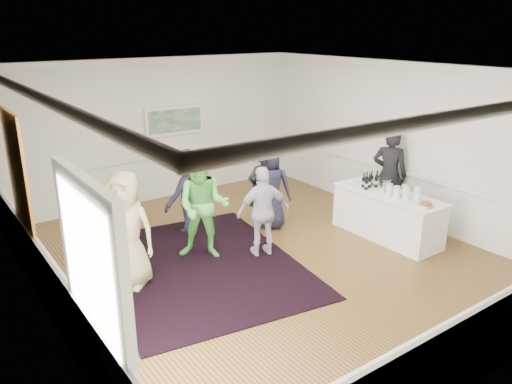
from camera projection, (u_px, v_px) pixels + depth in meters
floor at (262, 258)px, 8.69m from camera, size 8.00×8.00×0.00m
ceiling at (263, 70)px, 7.67m from camera, size 7.00×8.00×0.02m
wall_left at (38, 214)px, 6.25m from camera, size 0.02×8.00×3.20m
wall_right at (402, 142)px, 10.11m from camera, size 0.02×8.00×3.20m
wall_back at (158, 130)px, 11.27m from camera, size 7.00×0.02×3.20m
wall_front at (494, 257)px, 5.10m from camera, size 7.00×0.02×3.20m
wainscoting at (262, 231)px, 8.53m from camera, size 7.00×8.00×1.00m
mirror at (18, 174)px, 7.22m from camera, size 0.05×1.25×1.85m
doorway at (93, 287)px, 4.88m from camera, size 0.10×1.78×2.56m
landscape_painting at (175, 121)px, 11.39m from camera, size 1.44×0.06×0.66m
area_rug at (200, 265)px, 8.39m from camera, size 3.62×4.43×0.02m
serving_table at (387, 215)px, 9.43m from camera, size 0.82×2.16×0.87m
bartender at (389, 175)px, 10.15m from camera, size 0.75×0.84×1.92m
guest_tan at (126, 230)px, 7.50m from camera, size 1.05×1.06×1.85m
guest_green at (203, 206)px, 8.46m from camera, size 1.15×1.12×1.87m
guest_lilac at (263, 212)px, 8.58m from camera, size 1.01×0.64×1.60m
guest_dark_a at (187, 191)px, 9.58m from camera, size 1.19×0.88×1.64m
guest_dark_b at (262, 189)px, 9.70m from camera, size 0.63×0.45×1.63m
guest_navy at (270, 187)px, 9.78m from camera, size 0.94×0.95×1.66m
wine_bottles at (370, 179)px, 9.61m from camera, size 0.45×0.21×0.31m
juice_pitchers at (403, 192)px, 9.01m from camera, size 0.36×0.55×0.24m
ice_bucket at (384, 185)px, 9.37m from camera, size 0.26×0.26×0.24m
nut_bowl at (426, 205)px, 8.59m from camera, size 0.26×0.26×0.08m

